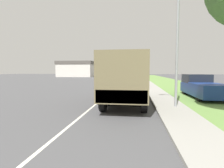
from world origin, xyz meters
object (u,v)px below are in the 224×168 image
object	(u,v)px
car_nearest_ahead	(133,81)
lamp_post	(174,28)
pickup_truck	(202,87)
car_third_ahead	(121,76)
military_truck	(126,77)
car_second_ahead	(117,77)

from	to	relation	value
car_nearest_ahead	lamp_post	distance (m)	13.96
pickup_truck	lamp_post	xyz separation A→B (m)	(-3.23, -4.70, 3.58)
pickup_truck	car_third_ahead	bearing A→B (deg)	103.90
car_third_ahead	lamp_post	size ratio (longest dim) A/B	0.66
car_nearest_ahead	lamp_post	bearing A→B (deg)	-79.59
lamp_post	pickup_truck	bearing A→B (deg)	55.54
military_truck	car_third_ahead	bearing A→B (deg)	95.12
car_third_ahead	lamp_post	distance (m)	44.74
pickup_truck	lamp_post	world-z (taller)	lamp_post
car_second_ahead	lamp_post	xyz separation A→B (m)	(6.27, -28.73, 3.67)
car_second_ahead	car_third_ahead	bearing A→B (deg)	90.94
military_truck	pickup_truck	distance (m)	6.97
car_third_ahead	pickup_truck	distance (m)	40.59
car_nearest_ahead	car_third_ahead	size ratio (longest dim) A/B	0.90
car_third_ahead	pickup_truck	world-z (taller)	pickup_truck
car_nearest_ahead	pickup_truck	bearing A→B (deg)	-56.48
military_truck	car_nearest_ahead	distance (m)	12.22
military_truck	pickup_truck	bearing A→B (deg)	31.68
car_nearest_ahead	car_second_ahead	bearing A→B (deg)	103.92
car_third_ahead	lamp_post	xyz separation A→B (m)	(6.52, -44.10, 3.75)
lamp_post	car_nearest_ahead	bearing A→B (deg)	100.41
car_second_ahead	pickup_truck	xyz separation A→B (m)	(9.50, -24.03, 0.10)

